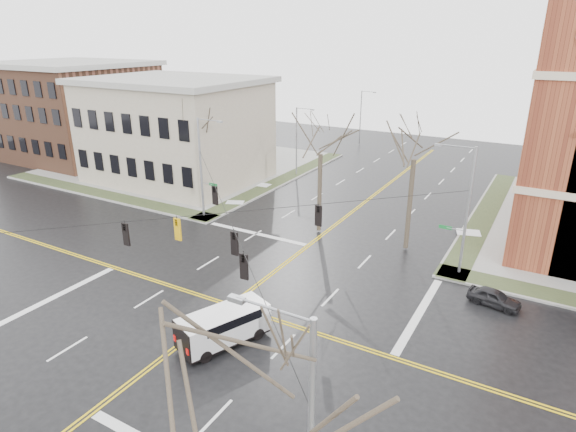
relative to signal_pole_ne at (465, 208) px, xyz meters
The scene contains 16 objects.
ground 16.88m from the signal_pole_ne, 134.55° to the right, with size 120.00×120.00×0.00m, color black.
sidewalks 16.86m from the signal_pole_ne, 134.55° to the right, with size 80.00×80.00×0.17m.
road_markings 16.88m from the signal_pole_ne, 134.55° to the right, with size 100.00×100.00×0.01m.
civic_building_a 34.39m from the signal_pole_ne, 165.69° to the left, with size 18.00×14.00×11.00m, color gray.
civic_building_b 54.36m from the signal_pole_ne, 168.86° to the left, with size 18.00×16.00×12.00m, color brown.
signal_pole_ne is the anchor object (origin of this frame).
signal_pole_nw 22.64m from the signal_pole_ne, behind, with size 2.75×0.22×9.00m.
span_wires 16.19m from the signal_pole_ne, 134.55° to the right, with size 23.02×23.02×0.03m.
traffic_signals 16.63m from the signal_pole_ne, 132.94° to the right, with size 8.21×8.26×1.30m.
streetlight_north_a 27.48m from the signal_pole_ne, 143.10° to the left, with size 2.30×0.20×8.00m.
streetlight_north_b 42.61m from the signal_pole_ne, 121.05° to the left, with size 2.30×0.20×8.00m.
cargo_van 17.70m from the signal_pole_ne, 122.31° to the right, with size 3.74×5.40×1.93m.
parked_car_a 6.23m from the signal_pole_ne, 48.28° to the right, with size 1.28×3.17×1.08m, color black.
tree_nw_far 25.13m from the signal_pole_ne, behind, with size 4.00×4.00×10.30m.
tree_nw_near 12.31m from the signal_pole_ne, behind, with size 4.00×4.00×9.97m.
tree_ne 5.61m from the signal_pole_ne, 153.00° to the left, with size 4.00×4.00×10.65m.
Camera 1 is at (16.16, -20.91, 15.89)m, focal length 30.00 mm.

